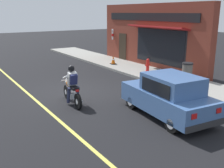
# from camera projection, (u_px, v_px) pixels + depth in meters

# --- Properties ---
(ground_plane) EXTENTS (80.00, 80.00, 0.00)m
(ground_plane) POSITION_uv_depth(u_px,v_px,m) (72.00, 92.00, 12.34)
(ground_plane) COLOR black
(sidewalk_curb) EXTENTS (2.60, 22.00, 0.14)m
(sidewalk_curb) POSITION_uv_depth(u_px,v_px,m) (127.00, 67.00, 17.63)
(sidewalk_curb) COLOR gray
(sidewalk_curb) RESTS_ON ground
(lane_stripe) EXTENTS (0.12, 19.80, 0.01)m
(lane_stripe) POSITION_uv_depth(u_px,v_px,m) (17.00, 84.00, 13.80)
(lane_stripe) COLOR #D1C64C
(lane_stripe) RESTS_ON ground
(storefront_building) EXTENTS (1.25, 9.99, 4.20)m
(storefront_building) POSITION_uv_depth(u_px,v_px,m) (150.00, 36.00, 17.57)
(storefront_building) COLOR maroon
(storefront_building) RESTS_ON ground
(motorcycle_with_rider) EXTENTS (0.61, 2.02, 1.62)m
(motorcycle_with_rider) POSITION_uv_depth(u_px,v_px,m) (72.00, 88.00, 10.63)
(motorcycle_with_rider) COLOR black
(motorcycle_with_rider) RESTS_ON ground
(car_hatchback) EXTENTS (2.00, 3.92, 1.57)m
(car_hatchback) POSITION_uv_depth(u_px,v_px,m) (168.00, 96.00, 9.32)
(car_hatchback) COLOR black
(car_hatchback) RESTS_ON ground
(trash_bin) EXTENTS (0.56, 0.56, 0.98)m
(trash_bin) POSITION_uv_depth(u_px,v_px,m) (187.00, 72.00, 13.70)
(trash_bin) COLOR #514C47
(trash_bin) RESTS_ON sidewalk_curb
(fire_hydrant) EXTENTS (0.36, 0.24, 0.88)m
(fire_hydrant) POSITION_uv_depth(u_px,v_px,m) (148.00, 66.00, 15.44)
(fire_hydrant) COLOR red
(fire_hydrant) RESTS_ON sidewalk_curb
(traffic_cone) EXTENTS (0.36, 0.36, 0.60)m
(traffic_cone) POSITION_uv_depth(u_px,v_px,m) (113.00, 60.00, 18.23)
(traffic_cone) COLOR black
(traffic_cone) RESTS_ON sidewalk_curb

